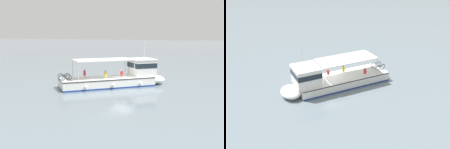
% 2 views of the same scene
% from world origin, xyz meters
% --- Properties ---
extents(ground_plane, '(400.00, 400.00, 0.00)m').
position_xyz_m(ground_plane, '(0.00, 0.00, 0.00)').
color(ground_plane, slate).
extents(ferry_main, '(10.79, 11.53, 5.32)m').
position_xyz_m(ferry_main, '(-0.84, -0.66, 1.02)').
color(ferry_main, white).
rests_on(ferry_main, ground).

